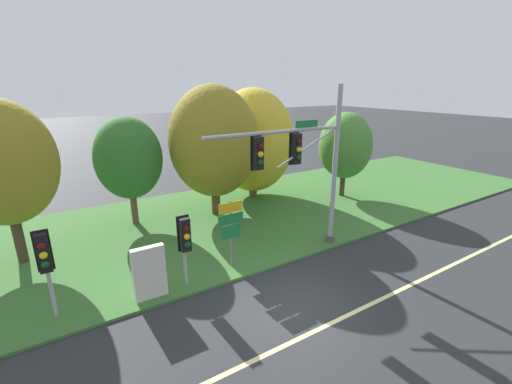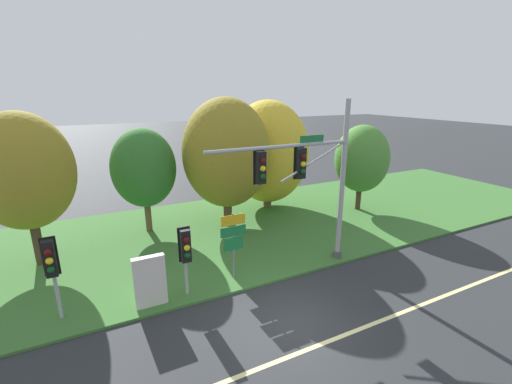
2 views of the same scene
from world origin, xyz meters
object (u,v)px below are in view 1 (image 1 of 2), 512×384
object	(u,v)px
traffic_signal_mast	(306,161)
pedestrian_signal_near_kerb	(185,238)
tree_nearest_road	(2,163)
info_kiosk	(149,273)
tree_tall_centre	(345,146)
tree_mid_verge	(253,141)
route_sign_post	(231,224)
tree_left_of_mast	(129,158)
tree_behind_signpost	(214,142)
pedestrian_signal_further_along	(44,258)

from	to	relation	value
traffic_signal_mast	pedestrian_signal_near_kerb	xyz separation A→B (m)	(-5.33, 0.01, -2.14)
tree_nearest_road	info_kiosk	bearing A→B (deg)	-54.51
tree_tall_centre	tree_mid_verge	bearing A→B (deg)	147.94
traffic_signal_mast	route_sign_post	world-z (taller)	traffic_signal_mast
tree_left_of_mast	tree_behind_signpost	bearing A→B (deg)	-12.52
traffic_signal_mast	route_sign_post	xyz separation A→B (m)	(-3.30, 0.42, -2.23)
pedestrian_signal_near_kerb	route_sign_post	xyz separation A→B (m)	(2.03, 0.41, -0.09)
tree_left_of_mast	tree_mid_verge	size ratio (longest dim) A/B	0.81
traffic_signal_mast	route_sign_post	bearing A→B (deg)	172.74
traffic_signal_mast	tree_nearest_road	distance (m)	11.78
route_sign_post	tree_nearest_road	size ratio (longest dim) A/B	0.42
tree_behind_signpost	route_sign_post	bearing A→B (deg)	-109.74
tree_mid_verge	tree_tall_centre	distance (m)	5.87
traffic_signal_mast	info_kiosk	bearing A→B (deg)	179.75
tree_left_of_mast	info_kiosk	world-z (taller)	tree_left_of_mast
pedestrian_signal_near_kerb	traffic_signal_mast	bearing A→B (deg)	-0.08
pedestrian_signal_further_along	tree_behind_signpost	distance (m)	10.20
tree_left_of_mast	tree_tall_centre	xyz separation A→B (m)	(12.72, -2.37, -0.20)
pedestrian_signal_further_along	tree_mid_verge	size ratio (longest dim) A/B	0.43
pedestrian_signal_near_kerb	tree_tall_centre	xyz separation A→B (m)	(12.54, 4.69, 1.37)
pedestrian_signal_near_kerb	tree_tall_centre	distance (m)	13.46
route_sign_post	tree_left_of_mast	world-z (taller)	tree_left_of_mast
pedestrian_signal_further_along	tree_nearest_road	bearing A→B (deg)	101.02
pedestrian_signal_near_kerb	tree_mid_verge	size ratio (longest dim) A/B	0.40
route_sign_post	tree_left_of_mast	size ratio (longest dim) A/B	0.50
pedestrian_signal_near_kerb	pedestrian_signal_further_along	bearing A→B (deg)	173.32
route_sign_post	tree_left_of_mast	xyz separation A→B (m)	(-2.21, 6.65, 1.66)
pedestrian_signal_further_along	tree_left_of_mast	distance (m)	7.82
tree_tall_centre	tree_nearest_road	bearing A→B (deg)	177.75
pedestrian_signal_near_kerb	tree_nearest_road	xyz separation A→B (m)	(-5.15, 5.39, 2.25)
tree_nearest_road	tree_mid_verge	bearing A→B (deg)	10.75
tree_behind_signpost	info_kiosk	distance (m)	8.73
route_sign_post	tree_tall_centre	size ratio (longest dim) A/B	0.52
route_sign_post	tree_nearest_road	bearing A→B (deg)	145.27
tree_left_of_mast	traffic_signal_mast	bearing A→B (deg)	-52.10
tree_mid_verge	traffic_signal_mast	bearing A→B (deg)	-106.05
tree_mid_verge	tree_tall_centre	world-z (taller)	tree_mid_verge
tree_nearest_road	pedestrian_signal_near_kerb	bearing A→B (deg)	-46.30
tree_behind_signpost	info_kiosk	xyz separation A→B (m)	(-5.40, -6.10, -3.15)
traffic_signal_mast	tree_left_of_mast	world-z (taller)	traffic_signal_mast
traffic_signal_mast	tree_tall_centre	size ratio (longest dim) A/B	1.31
tree_behind_signpost	tree_mid_verge	bearing A→B (deg)	25.76
tree_left_of_mast	info_kiosk	distance (m)	7.58
traffic_signal_mast	pedestrian_signal_further_along	distance (m)	9.73
traffic_signal_mast	tree_left_of_mast	bearing A→B (deg)	127.90
pedestrian_signal_near_kerb	route_sign_post	world-z (taller)	route_sign_post
pedestrian_signal_near_kerb	pedestrian_signal_further_along	world-z (taller)	pedestrian_signal_further_along
tree_behind_signpost	tree_tall_centre	xyz separation A→B (m)	(8.47, -1.42, -0.80)
pedestrian_signal_near_kerb	info_kiosk	bearing A→B (deg)	179.08
route_sign_post	tree_mid_verge	xyz separation A→B (m)	(5.54, 7.39, 1.78)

